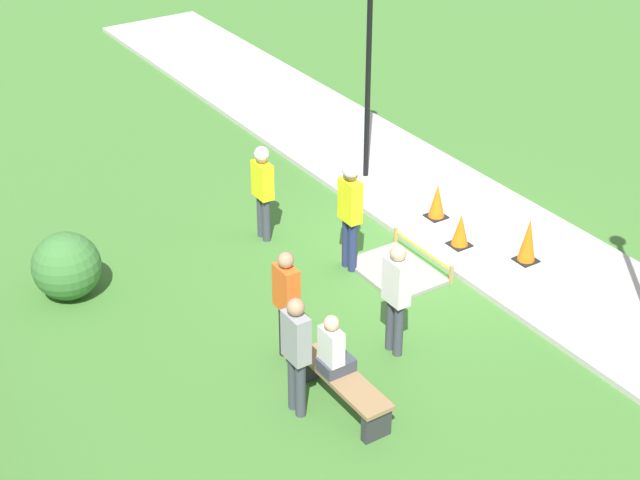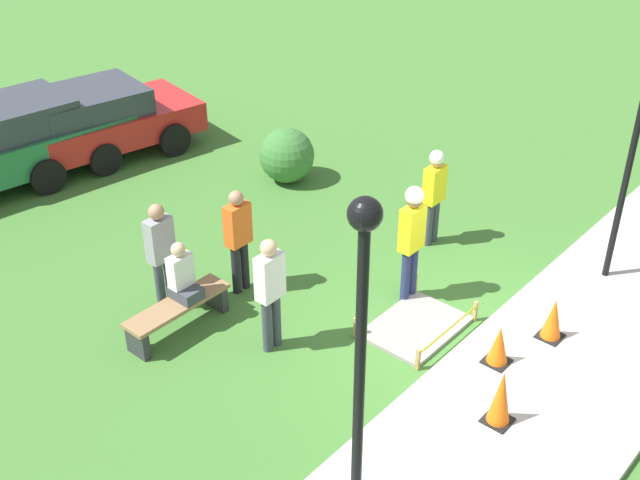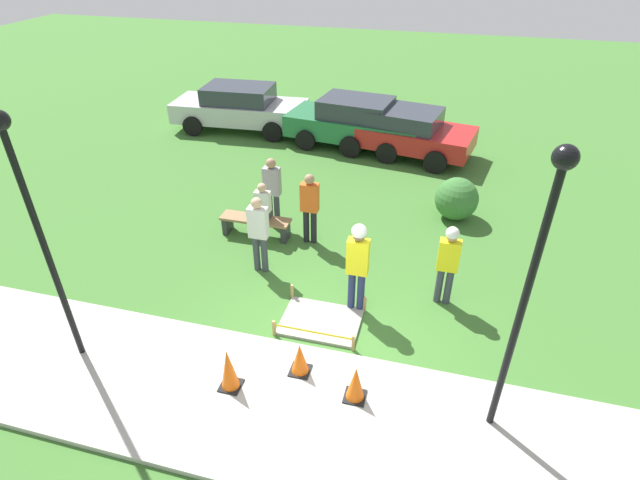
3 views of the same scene
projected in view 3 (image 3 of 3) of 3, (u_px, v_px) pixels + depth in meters
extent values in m
plane|color=#3D702D|center=(322.00, 352.00, 8.76)|extent=(60.00, 60.00, 0.00)
cube|color=#ADAAA3|center=(299.00, 413.00, 7.63)|extent=(28.00, 2.72, 0.10)
cube|color=gray|center=(321.00, 321.00, 9.38)|extent=(1.47, 1.08, 0.06)
cube|color=tan|center=(274.00, 328.00, 9.03)|extent=(0.05, 0.05, 0.34)
cube|color=tan|center=(353.00, 343.00, 8.71)|extent=(0.05, 0.05, 0.34)
cube|color=tan|center=(292.00, 292.00, 9.90)|extent=(0.05, 0.05, 0.34)
cube|color=tan|center=(365.00, 304.00, 9.59)|extent=(0.05, 0.05, 0.34)
cube|color=yellow|center=(313.00, 332.00, 8.82)|extent=(1.47, 0.00, 0.04)
cube|color=black|center=(231.00, 385.00, 8.00)|extent=(0.34, 0.34, 0.02)
cone|color=orange|center=(229.00, 368.00, 7.78)|extent=(0.29, 0.29, 0.76)
cube|color=black|center=(300.00, 370.00, 8.26)|extent=(0.34, 0.34, 0.02)
cone|color=orange|center=(300.00, 358.00, 8.10)|extent=(0.29, 0.29, 0.57)
cube|color=black|center=(355.00, 396.00, 7.81)|extent=(0.34, 0.34, 0.02)
cone|color=orange|center=(356.00, 382.00, 7.64)|extent=(0.29, 0.29, 0.62)
cube|color=#2D2D33|center=(228.00, 224.00, 12.03)|extent=(0.12, 0.40, 0.42)
cube|color=#2D2D33|center=(285.00, 232.00, 11.71)|extent=(0.12, 0.40, 0.42)
cube|color=olive|center=(255.00, 219.00, 11.74)|extent=(1.67, 0.44, 0.06)
cube|color=#383D47|center=(262.00, 216.00, 11.64)|extent=(0.34, 0.44, 0.18)
cube|color=silver|center=(263.00, 201.00, 11.52)|extent=(0.36, 0.20, 0.50)
sphere|color=tan|center=(262.00, 188.00, 11.32)|extent=(0.21, 0.21, 0.21)
cylinder|color=#383D47|center=(439.00, 285.00, 9.72)|extent=(0.14, 0.14, 0.80)
cylinder|color=#383D47|center=(448.00, 286.00, 9.68)|extent=(0.14, 0.14, 0.80)
cube|color=yellow|center=(449.00, 255.00, 9.31)|extent=(0.40, 0.22, 0.63)
sphere|color=#A37A5B|center=(452.00, 236.00, 9.08)|extent=(0.22, 0.22, 0.22)
sphere|color=white|center=(453.00, 233.00, 9.05)|extent=(0.25, 0.25, 0.25)
cylinder|color=navy|center=(352.00, 290.00, 9.50)|extent=(0.14, 0.14, 0.89)
cylinder|color=navy|center=(361.00, 292.00, 9.46)|extent=(0.14, 0.14, 0.89)
cube|color=yellow|center=(358.00, 257.00, 9.04)|extent=(0.40, 0.22, 0.71)
sphere|color=brown|center=(359.00, 235.00, 8.78)|extent=(0.24, 0.24, 0.24)
sphere|color=white|center=(359.00, 231.00, 8.75)|extent=(0.28, 0.28, 0.28)
cylinder|color=black|center=(306.00, 226.00, 11.55)|extent=(0.14, 0.14, 0.84)
cylinder|color=black|center=(314.00, 227.00, 11.51)|extent=(0.14, 0.14, 0.84)
cube|color=#E55B1E|center=(310.00, 197.00, 11.12)|extent=(0.40, 0.22, 0.67)
sphere|color=#A37A5B|center=(309.00, 179.00, 10.87)|extent=(0.23, 0.23, 0.23)
cylinder|color=#383D47|center=(256.00, 253.00, 10.60)|extent=(0.14, 0.14, 0.85)
cylinder|color=#383D47|center=(264.00, 254.00, 10.56)|extent=(0.14, 0.14, 0.85)
cube|color=silver|center=(258.00, 223.00, 10.16)|extent=(0.40, 0.22, 0.68)
sphere|color=tan|center=(256.00, 203.00, 9.92)|extent=(0.23, 0.23, 0.23)
cylinder|color=#383D47|center=(270.00, 209.00, 12.18)|extent=(0.14, 0.14, 0.86)
cylinder|color=#383D47|center=(277.00, 210.00, 12.14)|extent=(0.14, 0.14, 0.86)
cube|color=gray|center=(272.00, 181.00, 11.74)|extent=(0.40, 0.22, 0.68)
sphere|color=#A37A5B|center=(271.00, 163.00, 11.50)|extent=(0.23, 0.23, 0.23)
cylinder|color=black|center=(520.00, 316.00, 6.32)|extent=(0.10, 0.10, 4.14)
sphere|color=black|center=(566.00, 157.00, 5.14)|extent=(0.28, 0.28, 0.28)
cylinder|color=black|center=(48.00, 256.00, 7.54)|extent=(0.10, 0.10, 4.03)
cube|color=#BCBCC1|center=(240.00, 111.00, 17.64)|extent=(4.73, 2.09, 0.66)
cube|color=#2D333D|center=(238.00, 94.00, 17.31)|extent=(2.41, 1.72, 0.56)
cylinder|color=black|center=(286.00, 114.00, 18.32)|extent=(0.69, 0.28, 0.68)
cylinder|color=black|center=(273.00, 132.00, 16.84)|extent=(0.69, 0.28, 0.68)
cylinder|color=black|center=(212.00, 109.00, 18.79)|extent=(0.69, 0.28, 0.68)
cylinder|color=black|center=(193.00, 126.00, 17.31)|extent=(0.69, 0.28, 0.68)
cube|color=#236B3D|center=(355.00, 126.00, 16.32)|extent=(4.62, 2.39, 0.68)
cube|color=#2D333D|center=(356.00, 108.00, 15.98)|extent=(2.40, 1.88, 0.58)
cylinder|color=black|center=(402.00, 133.00, 16.78)|extent=(0.69, 0.32, 0.66)
cylinder|color=black|center=(387.00, 153.00, 15.36)|extent=(0.69, 0.32, 0.66)
cylinder|color=black|center=(327.00, 122.00, 17.66)|extent=(0.69, 0.32, 0.66)
cylinder|color=black|center=(306.00, 140.00, 16.24)|extent=(0.69, 0.32, 0.66)
cube|color=red|center=(402.00, 134.00, 15.80)|extent=(4.67, 2.67, 0.60)
cube|color=#2D333D|center=(404.00, 117.00, 15.50)|extent=(2.47, 2.04, 0.51)
cylinder|color=black|center=(450.00, 140.00, 16.18)|extent=(0.72, 0.36, 0.69)
cylinder|color=black|center=(435.00, 162.00, 14.75)|extent=(0.72, 0.36, 0.69)
cylinder|color=black|center=(372.00, 127.00, 17.17)|extent=(0.72, 0.36, 0.69)
cylinder|color=black|center=(351.00, 146.00, 15.74)|extent=(0.72, 0.36, 0.69)
sphere|color=#387033|center=(457.00, 199.00, 12.40)|extent=(1.07, 1.07, 1.07)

